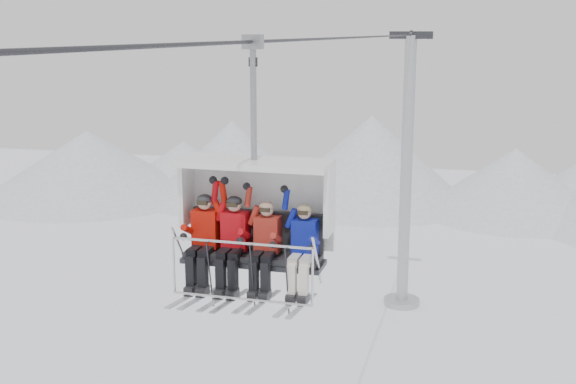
% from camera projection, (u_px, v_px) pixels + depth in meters
% --- Properties ---
extents(ridgeline, '(72.00, 21.00, 7.00)m').
position_uv_depth(ridgeline, '(411.00, 174.00, 55.10)').
color(ridgeline, silver).
rests_on(ridgeline, ground).
extents(lift_tower_right, '(2.00, 1.80, 13.48)m').
position_uv_depth(lift_tower_right, '(406.00, 193.00, 35.16)').
color(lift_tower_right, '#A3A5AA').
rests_on(lift_tower_right, ground).
extents(haul_cable, '(0.06, 50.00, 0.06)m').
position_uv_depth(haul_cable, '(288.00, 40.00, 12.80)').
color(haul_cable, '#2A2A2F').
rests_on(haul_cable, lift_tower_left).
extents(chairlift_carrier, '(2.44, 1.17, 3.98)m').
position_uv_depth(chairlift_carrier, '(257.00, 208.00, 11.56)').
color(chairlift_carrier, black).
rests_on(chairlift_carrier, haul_cable).
extents(skier_far_left, '(0.42, 1.69, 1.66)m').
position_uv_depth(skier_far_left, '(204.00, 237.00, 11.59)').
color(skier_far_left, '#BB1106').
rests_on(skier_far_left, chairlift_carrier).
extents(skier_center_left, '(0.42, 1.69, 1.66)m').
position_uv_depth(skier_center_left, '(233.00, 240.00, 11.46)').
color(skier_center_left, '#B80910').
rests_on(skier_center_left, chairlift_carrier).
extents(skier_center_right, '(0.39, 1.69, 1.57)m').
position_uv_depth(skier_center_right, '(265.00, 244.00, 11.32)').
color(skier_center_right, '#A4251A').
rests_on(skier_center_right, chairlift_carrier).
extents(skier_far_right, '(0.39, 1.69, 1.56)m').
position_uv_depth(skier_far_right, '(303.00, 247.00, 11.16)').
color(skier_far_right, '#0E1995').
rests_on(skier_far_right, chairlift_carrier).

